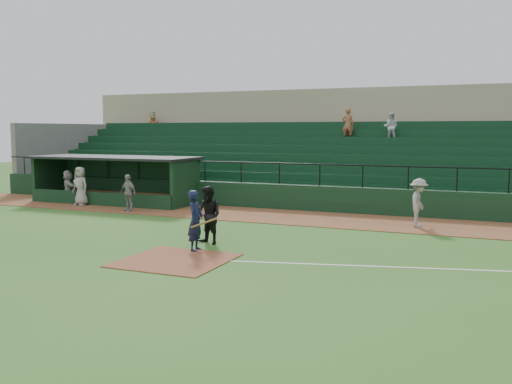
% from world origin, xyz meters
% --- Properties ---
extents(ground, '(90.00, 90.00, 0.00)m').
position_xyz_m(ground, '(0.00, 0.00, 0.00)').
color(ground, '#305D1E').
rests_on(ground, ground).
extents(warning_track, '(40.00, 4.00, 0.03)m').
position_xyz_m(warning_track, '(0.00, 8.00, 0.01)').
color(warning_track, brown).
rests_on(warning_track, ground).
extents(home_plate_dirt, '(3.00, 3.00, 0.03)m').
position_xyz_m(home_plate_dirt, '(0.00, -1.00, 0.01)').
color(home_plate_dirt, brown).
rests_on(home_plate_dirt, ground).
extents(foul_line, '(17.49, 4.44, 0.01)m').
position_xyz_m(foul_line, '(8.00, 1.20, 0.01)').
color(foul_line, white).
rests_on(foul_line, ground).
extents(stadium_structure, '(38.00, 13.08, 6.40)m').
position_xyz_m(stadium_structure, '(-0.00, 16.46, 2.30)').
color(stadium_structure, black).
rests_on(stadium_structure, ground).
extents(dugout, '(8.90, 3.20, 2.42)m').
position_xyz_m(dugout, '(-9.75, 9.56, 1.33)').
color(dugout, black).
rests_on(dugout, ground).
extents(batter_at_plate, '(1.07, 0.76, 1.92)m').
position_xyz_m(batter_at_plate, '(-0.09, 0.38, 0.96)').
color(batter_at_plate, black).
rests_on(batter_at_plate, ground).
extents(umpire, '(1.13, 1.00, 1.93)m').
position_xyz_m(umpire, '(-0.23, 1.53, 0.97)').
color(umpire, black).
rests_on(umpire, ground).
extents(runner, '(0.76, 1.25, 1.89)m').
position_xyz_m(runner, '(5.78, 7.49, 0.98)').
color(runner, gray).
rests_on(runner, warning_track).
extents(dugout_player_a, '(1.07, 0.66, 1.71)m').
position_xyz_m(dugout_player_a, '(-7.21, 6.75, 0.88)').
color(dugout_player_a, gray).
rests_on(dugout_player_a, warning_track).
extents(dugout_player_b, '(1.03, 0.76, 1.93)m').
position_xyz_m(dugout_player_b, '(-10.60, 7.49, 0.99)').
color(dugout_player_b, '#A6A19B').
rests_on(dugout_player_b, warning_track).
extents(dugout_player_c, '(1.58, 1.29, 1.69)m').
position_xyz_m(dugout_player_c, '(-11.84, 8.01, 0.88)').
color(dugout_player_c, '#ACA7A1').
rests_on(dugout_player_c, warning_track).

